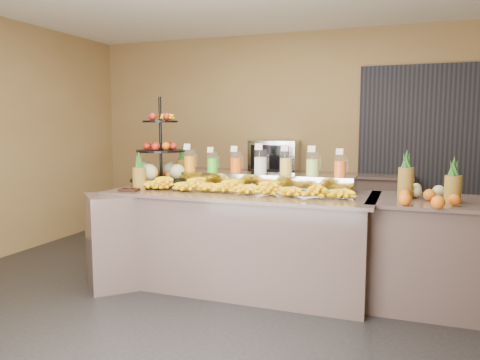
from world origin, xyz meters
The scene contains 20 objects.
ground centered at (0.00, 0.00, 0.00)m, with size 6.00×6.00×0.00m, color black.
room_envelope centered at (0.19, 0.79, 1.88)m, with size 6.04×5.02×2.82m.
buffet_counter centered at (-0.12, 0.26, 0.47)m, with size 2.75×1.25×0.93m.
right_counter centered at (1.70, 0.40, 0.47)m, with size 1.08×0.88×0.93m.
back_ledge centered at (0.00, 2.25, 0.47)m, with size 3.10×0.55×0.93m.
pitcher_tray centered at (0.10, 0.58, 1.01)m, with size 1.85×0.30×0.15m, color gray.
juice_pitcher_orange_a centered at (-0.68, 0.58, 1.18)m, with size 0.12×0.13×0.30m.
juice_pitcher_green centered at (-0.42, 0.58, 1.17)m, with size 0.11×0.11×0.26m.
juice_pitcher_orange_b centered at (-0.16, 0.58, 1.17)m, with size 0.12×0.12×0.28m.
juice_pitcher_milk centered at (0.10, 0.58, 1.18)m, with size 0.13×0.13×0.31m.
juice_pitcher_lemon centered at (0.36, 0.58, 1.18)m, with size 0.12×0.13×0.30m.
juice_pitcher_lime centered at (0.62, 0.58, 1.18)m, with size 0.12×0.13×0.30m.
juice_pitcher_orange_c centered at (0.88, 0.58, 1.17)m, with size 0.11×0.12×0.27m.
banana_heap centered at (0.00, 0.22, 1.00)m, with size 2.13×0.19×0.18m.
fruit_stand centered at (-0.93, 0.50, 1.16)m, with size 0.81×0.81×0.92m.
condiment_caddy centered at (-1.01, -0.05, 0.94)m, with size 0.17×0.13×0.03m, color black.
pineapple_left_a centered at (-0.98, 0.07, 1.07)m, with size 0.13×0.13×0.38m.
pineapple_left_b centered at (-0.85, 0.74, 1.08)m, with size 0.13×0.13×0.41m.
right_fruit_pile centered at (1.62, 0.24, 1.01)m, with size 0.50×0.48×0.26m.
oven_warmer centered at (-0.23, 2.25, 1.14)m, with size 0.63×0.44×0.42m, color gray.
Camera 1 is at (1.50, -3.83, 1.56)m, focal length 35.00 mm.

